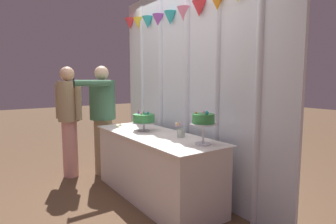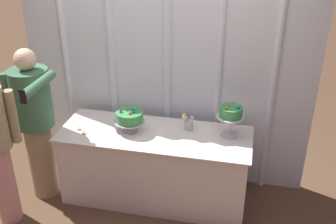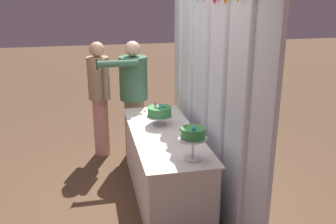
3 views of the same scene
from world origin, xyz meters
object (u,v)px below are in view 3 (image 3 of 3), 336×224
at_px(tealight_far_left, 145,111).
at_px(guest_girl_blue_dress, 133,96).
at_px(cake_table, 164,165).
at_px(tealight_near_left, 141,113).
at_px(guest_man_dark_suit, 99,94).
at_px(cake_display_nearleft, 159,112).
at_px(cake_display_nearright, 193,135).
at_px(flower_vase, 184,135).

bearing_deg(tealight_far_left, guest_girl_blue_dress, -167.24).
distance_m(cake_table, tealight_near_left, 0.79).
bearing_deg(guest_man_dark_suit, guest_girl_blue_dress, 71.79).
bearing_deg(cake_display_nearleft, cake_table, 0.94).
bearing_deg(cake_display_nearright, tealight_far_left, -171.91).
relative_size(flower_vase, guest_man_dark_suit, 0.11).
height_order(cake_table, tealight_near_left, tealight_near_left).
bearing_deg(tealight_near_left, cake_display_nearright, 11.35).
bearing_deg(cake_table, guest_girl_blue_dress, -170.95).
bearing_deg(guest_girl_blue_dress, cake_display_nearleft, 11.22).
bearing_deg(tealight_far_left, cake_display_nearleft, 9.95).
relative_size(cake_table, guest_girl_blue_dress, 1.18).
height_order(cake_display_nearleft, cake_display_nearright, cake_display_nearright).
bearing_deg(cake_display_nearright, cake_table, -170.75).
xyz_separation_m(flower_vase, tealight_near_left, (-0.97, -0.31, -0.06)).
bearing_deg(flower_vase, cake_display_nearleft, -164.91).
relative_size(cake_display_nearright, guest_girl_blue_dress, 0.21).
xyz_separation_m(cake_display_nearleft, cake_display_nearright, (0.96, 0.12, 0.08)).
distance_m(cake_display_nearleft, flower_vase, 0.58).
bearing_deg(cake_display_nearright, flower_vase, 175.97).
distance_m(cake_table, cake_display_nearright, 0.95).
xyz_separation_m(flower_vase, guest_girl_blue_dress, (-1.46, -0.33, 0.03)).
bearing_deg(tealight_far_left, cake_table, 7.00).
distance_m(cake_display_nearright, guest_girl_blue_dress, 1.90).
height_order(flower_vase, guest_man_dark_suit, guest_man_dark_suit).
xyz_separation_m(cake_display_nearleft, tealight_far_left, (-0.50, -0.09, -0.14)).
relative_size(cake_display_nearleft, cake_display_nearright, 0.88).
bearing_deg(flower_vase, tealight_near_left, -162.51).
bearing_deg(guest_man_dark_suit, cake_display_nearright, 20.26).
xyz_separation_m(cake_display_nearright, tealight_far_left, (-1.46, -0.21, -0.22)).
height_order(cake_display_nearleft, flower_vase, cake_display_nearleft).
distance_m(tealight_near_left, guest_girl_blue_dress, 0.50).
relative_size(tealight_far_left, guest_man_dark_suit, 0.03).
bearing_deg(guest_girl_blue_dress, guest_man_dark_suit, -108.21).
height_order(tealight_near_left, guest_girl_blue_dress, guest_girl_blue_dress).
bearing_deg(tealight_near_left, tealight_far_left, 140.06).
xyz_separation_m(cake_display_nearright, tealight_near_left, (-1.38, -0.28, -0.22)).
xyz_separation_m(cake_table, cake_display_nearright, (0.71, 0.12, 0.62)).
bearing_deg(cake_display_nearleft, cake_display_nearright, 7.12).
relative_size(cake_display_nearright, tealight_far_left, 7.95).
relative_size(cake_table, tealight_near_left, 44.94).
xyz_separation_m(cake_table, tealight_near_left, (-0.67, -0.16, 0.40)).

